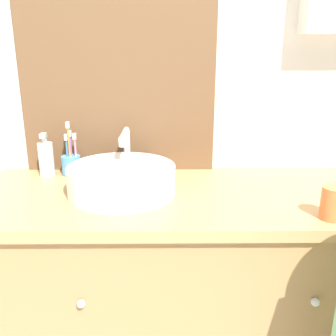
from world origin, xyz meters
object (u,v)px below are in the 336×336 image
(sink_basin, at_px, (122,178))
(toothbrush_holder, at_px, (71,163))
(drinking_cup, at_px, (333,203))
(soap_dispenser, at_px, (46,159))

(sink_basin, distance_m, toothbrush_holder, 0.28)
(drinking_cup, bearing_deg, soap_dispenser, 156.82)
(sink_basin, bearing_deg, soap_dispenser, 149.31)
(sink_basin, relative_size, toothbrush_holder, 1.99)
(toothbrush_holder, relative_size, soap_dispenser, 1.24)
(soap_dispenser, height_order, drinking_cup, soap_dispenser)
(sink_basin, height_order, toothbrush_holder, toothbrush_holder)
(drinking_cup, bearing_deg, sink_basin, 160.92)
(toothbrush_holder, height_order, soap_dispenser, toothbrush_holder)
(toothbrush_holder, xyz_separation_m, drinking_cup, (0.80, -0.39, 0.00))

